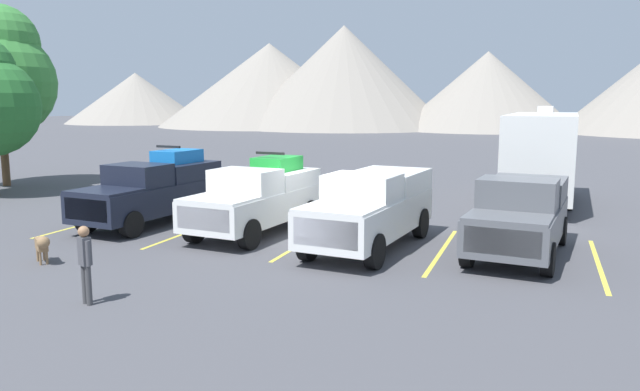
{
  "coord_description": "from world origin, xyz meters",
  "views": [
    {
      "loc": [
        6.41,
        -17.3,
        4.12
      ],
      "look_at": [
        0.0,
        0.27,
        1.2
      ],
      "focal_mm": 34.02,
      "sensor_mm": 36.0,
      "label": 1
    }
  ],
  "objects_px": {
    "pickup_truck_a": "(154,189)",
    "person_a": "(85,259)",
    "pickup_truck_c": "(371,207)",
    "pickup_truck_b": "(258,197)",
    "dog": "(42,244)",
    "camper_trailer_a": "(542,153)",
    "pickup_truck_d": "(520,214)"
  },
  "relations": [
    {
      "from": "pickup_truck_a",
      "to": "person_a",
      "type": "xyz_separation_m",
      "value": [
        3.7,
        -7.62,
        -0.23
      ]
    },
    {
      "from": "pickup_truck_a",
      "to": "pickup_truck_c",
      "type": "distance_m",
      "value": 7.89
    },
    {
      "from": "pickup_truck_b",
      "to": "pickup_truck_c",
      "type": "bearing_deg",
      "value": -9.06
    },
    {
      "from": "pickup_truck_a",
      "to": "dog",
      "type": "xyz_separation_m",
      "value": [
        0.47,
        -5.5,
        -0.65
      ]
    },
    {
      "from": "person_a",
      "to": "dog",
      "type": "bearing_deg",
      "value": 146.75
    },
    {
      "from": "camper_trailer_a",
      "to": "dog",
      "type": "bearing_deg",
      "value": -130.29
    },
    {
      "from": "pickup_truck_a",
      "to": "pickup_truck_c",
      "type": "relative_size",
      "value": 0.97
    },
    {
      "from": "camper_trailer_a",
      "to": "person_a",
      "type": "height_order",
      "value": "camper_trailer_a"
    },
    {
      "from": "pickup_truck_c",
      "to": "dog",
      "type": "relative_size",
      "value": 7.42
    },
    {
      "from": "dog",
      "to": "pickup_truck_c",
      "type": "bearing_deg",
      "value": 32.31
    },
    {
      "from": "pickup_truck_a",
      "to": "pickup_truck_d",
      "type": "distance_m",
      "value": 11.83
    },
    {
      "from": "pickup_truck_a",
      "to": "pickup_truck_b",
      "type": "distance_m",
      "value": 4.0
    },
    {
      "from": "pickup_truck_d",
      "to": "camper_trailer_a",
      "type": "bearing_deg",
      "value": 86.81
    },
    {
      "from": "pickup_truck_d",
      "to": "dog",
      "type": "relative_size",
      "value": 6.83
    },
    {
      "from": "camper_trailer_a",
      "to": "person_a",
      "type": "distance_m",
      "value": 18.29
    },
    {
      "from": "person_a",
      "to": "pickup_truck_b",
      "type": "bearing_deg",
      "value": 87.73
    },
    {
      "from": "pickup_truck_c",
      "to": "person_a",
      "type": "xyz_separation_m",
      "value": [
        -4.14,
        -6.79,
        -0.22
      ]
    },
    {
      "from": "pickup_truck_b",
      "to": "pickup_truck_d",
      "type": "bearing_deg",
      "value": 0.05
    },
    {
      "from": "pickup_truck_d",
      "to": "pickup_truck_c",
      "type": "bearing_deg",
      "value": -171.15
    },
    {
      "from": "pickup_truck_c",
      "to": "camper_trailer_a",
      "type": "relative_size",
      "value": 0.65
    },
    {
      "from": "pickup_truck_a",
      "to": "pickup_truck_b",
      "type": "xyz_separation_m",
      "value": [
        4.0,
        -0.22,
        -0.02
      ]
    },
    {
      "from": "pickup_truck_c",
      "to": "pickup_truck_b",
      "type": "bearing_deg",
      "value": 170.94
    },
    {
      "from": "pickup_truck_b",
      "to": "dog",
      "type": "distance_m",
      "value": 6.38
    },
    {
      "from": "pickup_truck_c",
      "to": "camper_trailer_a",
      "type": "bearing_deg",
      "value": 64.35
    },
    {
      "from": "dog",
      "to": "pickup_truck_b",
      "type": "bearing_deg",
      "value": 56.25
    },
    {
      "from": "pickup_truck_d",
      "to": "dog",
      "type": "distance_m",
      "value": 12.54
    },
    {
      "from": "pickup_truck_b",
      "to": "pickup_truck_d",
      "type": "xyz_separation_m",
      "value": [
        7.83,
        0.01,
        -0.04
      ]
    },
    {
      "from": "pickup_truck_c",
      "to": "person_a",
      "type": "relative_size",
      "value": 3.61
    },
    {
      "from": "pickup_truck_a",
      "to": "pickup_truck_d",
      "type": "xyz_separation_m",
      "value": [
        11.83,
        -0.21,
        -0.06
      ]
    },
    {
      "from": "pickup_truck_b",
      "to": "person_a",
      "type": "xyz_separation_m",
      "value": [
        -0.29,
        -7.4,
        -0.21
      ]
    },
    {
      "from": "person_a",
      "to": "dog",
      "type": "distance_m",
      "value": 3.89
    },
    {
      "from": "pickup_truck_a",
      "to": "person_a",
      "type": "relative_size",
      "value": 3.5
    }
  ]
}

